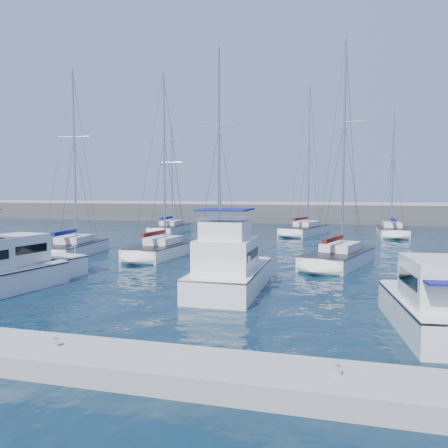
% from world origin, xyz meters
% --- Properties ---
extents(ground, '(220.00, 220.00, 0.00)m').
position_xyz_m(ground, '(0.00, 0.00, 0.00)').
color(ground, black).
rests_on(ground, ground).
extents(breakwater, '(160.00, 6.00, 4.45)m').
position_xyz_m(breakwater, '(0.00, 52.00, 1.05)').
color(breakwater, '#424244').
rests_on(breakwater, ground).
extents(dock, '(40.00, 2.20, 0.60)m').
position_xyz_m(dock, '(0.00, -11.00, 0.30)').
color(dock, gray).
rests_on(dock, ground).
extents(dock_cleat_centre, '(0.16, 0.16, 0.25)m').
position_xyz_m(dock_cleat_centre, '(0.00, -11.00, 0.72)').
color(dock_cleat_centre, silver).
rests_on(dock_cleat_centre, dock).
extents(dock_cleat_near_stbd, '(0.16, 0.16, 0.25)m').
position_xyz_m(dock_cleat_near_stbd, '(8.00, -11.00, 0.72)').
color(dock_cleat_near_stbd, silver).
rests_on(dock_cleat_near_stbd, dock).
extents(motor_yacht_port_outer, '(3.73, 7.39, 3.20)m').
position_xyz_m(motor_yacht_port_outer, '(-8.93, -1.63, 0.94)').
color(motor_yacht_port_outer, silver).
rests_on(motor_yacht_port_outer, ground).
extents(motor_yacht_stbd_inner, '(3.27, 7.60, 4.69)m').
position_xyz_m(motor_yacht_stbd_inner, '(2.57, -0.36, 1.13)').
color(motor_yacht_stbd_inner, silver).
rests_on(motor_yacht_stbd_inner, ground).
extents(motor_yacht_stbd_outer, '(3.28, 6.60, 3.20)m').
position_xyz_m(motor_yacht_stbd_outer, '(11.37, -4.89, 0.94)').
color(motor_yacht_stbd_outer, silver).
rests_on(motor_yacht_stbd_outer, ground).
extents(sailboat_mid_a, '(3.85, 7.79, 15.40)m').
position_xyz_m(sailboat_mid_a, '(-12.94, 9.10, 0.54)').
color(sailboat_mid_a, silver).
rests_on(sailboat_mid_a, ground).
extents(sailboat_mid_b, '(3.65, 7.50, 14.79)m').
position_xyz_m(sailboat_mid_b, '(-5.62, 10.11, 0.53)').
color(sailboat_mid_b, silver).
rests_on(sailboat_mid_b, ground).
extents(sailboat_mid_c, '(4.95, 8.48, 15.47)m').
position_xyz_m(sailboat_mid_c, '(-0.06, 7.24, 0.54)').
color(sailboat_mid_c, silver).
rests_on(sailboat_mid_c, ground).
extents(sailboat_mid_d, '(5.37, 8.37, 16.02)m').
position_xyz_m(sailboat_mid_d, '(8.00, 9.52, 0.54)').
color(sailboat_mid_d, silver).
rests_on(sailboat_mid_d, ground).
extents(sailboat_back_a, '(3.34, 8.16, 14.13)m').
position_xyz_m(sailboat_back_a, '(-12.42, 29.08, 0.52)').
color(sailboat_back_a, silver).
rests_on(sailboat_back_a, ground).
extents(sailboat_back_b, '(5.78, 9.74, 18.26)m').
position_xyz_m(sailboat_back_b, '(4.05, 31.89, 0.55)').
color(sailboat_back_b, silver).
rests_on(sailboat_back_b, ground).
extents(sailboat_back_c, '(3.14, 8.19, 15.12)m').
position_xyz_m(sailboat_back_c, '(14.06, 32.68, 0.53)').
color(sailboat_back_c, silver).
rests_on(sailboat_back_c, ground).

